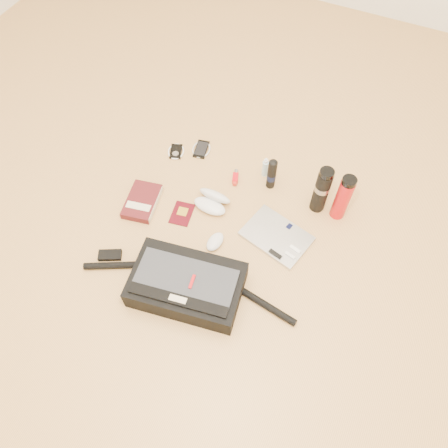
% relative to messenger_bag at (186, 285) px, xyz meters
% --- Properties ---
extents(ground, '(4.00, 4.00, 0.00)m').
position_rel_messenger_bag_xyz_m(ground, '(0.03, 0.22, -0.06)').
color(ground, tan).
rests_on(ground, ground).
extents(messenger_bag, '(0.90, 0.34, 0.12)m').
position_rel_messenger_bag_xyz_m(messenger_bag, '(0.00, 0.00, 0.00)').
color(messenger_bag, black).
rests_on(messenger_bag, ground).
extents(laptop, '(0.32, 0.26, 0.03)m').
position_rel_messenger_bag_xyz_m(laptop, '(0.24, 0.39, -0.05)').
color(laptop, '#B2B3B5').
rests_on(laptop, ground).
extents(book, '(0.17, 0.23, 0.04)m').
position_rel_messenger_bag_xyz_m(book, '(-0.38, 0.30, -0.04)').
color(book, '#481115').
rests_on(book, ground).
extents(passport, '(0.11, 0.14, 0.01)m').
position_rel_messenger_bag_xyz_m(passport, '(-0.20, 0.33, -0.05)').
color(passport, '#43040D').
rests_on(passport, ground).
extents(mouse, '(0.07, 0.11, 0.03)m').
position_rel_messenger_bag_xyz_m(mouse, '(0.01, 0.25, -0.04)').
color(mouse, silver).
rests_on(mouse, ground).
extents(sunglasses_case, '(0.16, 0.14, 0.09)m').
position_rel_messenger_bag_xyz_m(sunglasses_case, '(-0.09, 0.43, -0.02)').
color(sunglasses_case, silver).
rests_on(sunglasses_case, ground).
extents(ipod, '(0.10, 0.11, 0.01)m').
position_rel_messenger_bag_xyz_m(ipod, '(-0.40, 0.64, -0.05)').
color(ipod, black).
rests_on(ipod, ground).
extents(phone, '(0.11, 0.12, 0.01)m').
position_rel_messenger_bag_xyz_m(phone, '(-0.29, 0.71, -0.05)').
color(phone, black).
rests_on(phone, ground).
extents(inhaler, '(0.05, 0.09, 0.02)m').
position_rel_messenger_bag_xyz_m(inhaler, '(-0.06, 0.61, -0.04)').
color(inhaler, red).
rests_on(inhaler, ground).
extents(spray_bottle, '(0.04, 0.04, 0.11)m').
position_rel_messenger_bag_xyz_m(spray_bottle, '(0.06, 0.70, -0.01)').
color(spray_bottle, '#9DC1D3').
rests_on(spray_bottle, ground).
extents(aerosol_can, '(0.05, 0.05, 0.18)m').
position_rel_messenger_bag_xyz_m(aerosol_can, '(0.11, 0.64, 0.03)').
color(aerosol_can, black).
rests_on(aerosol_can, ground).
extents(thermos_black, '(0.08, 0.08, 0.26)m').
position_rel_messenger_bag_xyz_m(thermos_black, '(0.35, 0.62, 0.07)').
color(thermos_black, black).
rests_on(thermos_black, ground).
extents(thermos_red, '(0.07, 0.07, 0.25)m').
position_rel_messenger_bag_xyz_m(thermos_red, '(0.44, 0.62, 0.07)').
color(thermos_red, '#B71317').
rests_on(thermos_red, ground).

